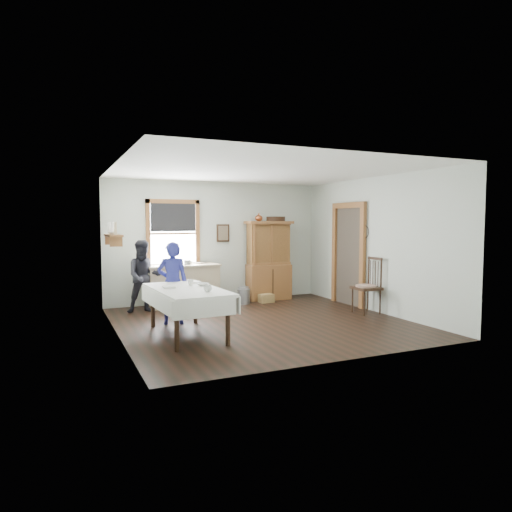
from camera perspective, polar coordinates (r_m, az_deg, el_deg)
name	(u,v)px	position (r m, az deg, el deg)	size (l,w,h in m)	color
room	(262,247)	(8.10, 0.81, 1.09)	(5.01, 5.01, 2.70)	black
window	(173,230)	(10.09, -10.31, 3.26)	(1.18, 0.07, 1.48)	white
doorway	(349,251)	(10.08, 11.50, 0.56)	(0.09, 1.14, 2.22)	#42392F
wall_shelf	(113,234)	(8.94, -17.45, 2.62)	(0.24, 1.00, 0.44)	brown
framed_picture	(223,233)	(10.42, -4.14, 2.88)	(0.30, 0.04, 0.40)	#352012
rug_beater	(365,226)	(9.62, 13.43, 3.68)	(0.27, 0.27, 0.01)	black
work_counter	(183,285)	(9.90, -9.13, -3.64)	(1.56, 0.59, 0.89)	tan
china_hutch	(269,260)	(10.60, 1.59, -0.56)	(1.07, 0.51, 1.82)	brown
dining_table	(187,312)	(7.34, -8.60, -6.94)	(0.99, 1.89, 0.76)	white
spindle_chair	(366,285)	(9.24, 13.63, -3.58)	(0.51, 0.51, 1.11)	#352012
pail	(243,296)	(10.11, -1.60, -5.06)	(0.30, 0.30, 0.32)	#95989D
wicker_basket	(266,298)	(10.27, 1.28, -5.30)	(0.32, 0.22, 0.19)	olive
woman_blue	(173,286)	(8.18, -10.39, -3.71)	(0.49, 0.32, 1.35)	navy
figure_dark	(144,279)	(9.32, -13.79, -2.83)	(0.65, 0.51, 1.34)	black
table_cup_a	(208,289)	(6.86, -6.05, -4.08)	(0.12, 0.12, 0.10)	silver
table_cup_b	(190,283)	(7.60, -8.19, -3.31)	(0.10, 0.10, 0.09)	silver
table_bowl	(203,284)	(7.54, -6.68, -3.52)	(0.21, 0.21, 0.05)	silver
counter_book	(196,263)	(10.05, -7.49, -0.89)	(0.16, 0.21, 0.02)	brown
counter_bowl	(188,262)	(10.01, -8.46, -0.79)	(0.20, 0.20, 0.06)	silver
shelf_bowl	(113,233)	(8.95, -17.46, 2.78)	(0.22, 0.22, 0.05)	silver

